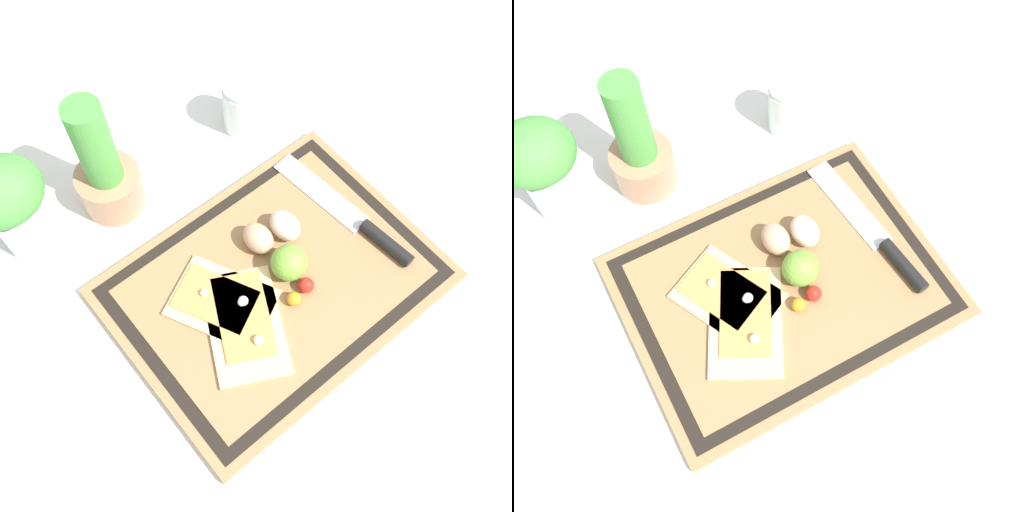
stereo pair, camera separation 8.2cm
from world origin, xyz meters
The scene contains 13 objects.
ground_plane centered at (0.00, 0.00, 0.00)m, with size 6.00×6.00×0.00m, color silver.
cutting_board centered at (0.00, 0.00, 0.01)m, with size 0.50×0.38×0.02m.
pizza_slice_near centered at (-0.08, -0.03, 0.03)m, with size 0.18×0.21×0.02m.
pizza_slice_far centered at (-0.09, 0.02, 0.03)m, with size 0.17×0.19×0.02m.
knife centered at (0.18, -0.02, 0.03)m, with size 0.06×0.29×0.02m.
egg_brown centered at (0.02, 0.07, 0.04)m, with size 0.04×0.06×0.04m, color tan.
egg_pink centered at (0.07, 0.06, 0.04)m, with size 0.04×0.06×0.04m, color beige.
lime centered at (0.03, 0.00, 0.05)m, with size 0.06×0.06×0.06m, color #70A838.
cherry_tomato_red centered at (0.03, -0.04, 0.03)m, with size 0.03×0.03×0.03m, color red.
cherry_tomato_yellow centered at (0.00, -0.05, 0.03)m, with size 0.02×0.02×0.02m, color orange.
herb_pot centered at (-0.11, 0.30, 0.08)m, with size 0.11×0.11×0.24m.
sauce_jar centered at (0.17, 0.29, 0.05)m, with size 0.07×0.07×0.10m.
herb_glass centered at (-0.26, 0.32, 0.12)m, with size 0.13×0.11×0.20m.
Camera 1 is at (-0.27, -0.29, 0.89)m, focal length 42.00 mm.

